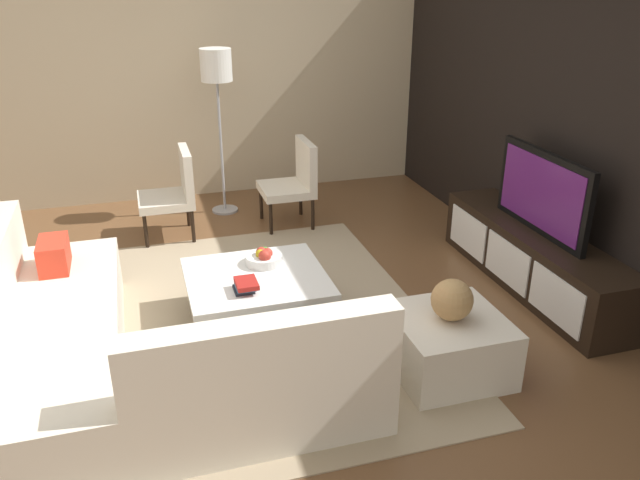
{
  "coord_description": "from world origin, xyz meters",
  "views": [
    {
      "loc": [
        4.02,
        -0.64,
        2.47
      ],
      "look_at": [
        -0.21,
        0.63,
        0.55
      ],
      "focal_mm": 35.54,
      "sensor_mm": 36.0,
      "label": 1
    }
  ],
  "objects_px": {
    "sectional_couch": "(120,352)",
    "accent_chair_near": "(175,189)",
    "fruit_bowl": "(264,257)",
    "coffee_table": "(257,297)",
    "book_stack": "(245,285)",
    "television": "(543,193)",
    "accent_chair_far": "(295,178)",
    "media_console": "(533,259)",
    "ottoman": "(448,345)",
    "decorative_ball": "(452,300)",
    "floor_lamp": "(217,76)"
  },
  "relations": [
    {
      "from": "media_console",
      "to": "television",
      "type": "relative_size",
      "value": 1.87
    },
    {
      "from": "media_console",
      "to": "accent_chair_far",
      "type": "bearing_deg",
      "value": -141.63
    },
    {
      "from": "media_console",
      "to": "sectional_couch",
      "type": "bearing_deg",
      "value": -81.15
    },
    {
      "from": "sectional_couch",
      "to": "decorative_ball",
      "type": "height_order",
      "value": "sectional_couch"
    },
    {
      "from": "ottoman",
      "to": "accent_chair_far",
      "type": "xyz_separation_m",
      "value": [
        -2.82,
        -0.29,
        0.29
      ]
    },
    {
      "from": "sectional_couch",
      "to": "accent_chair_near",
      "type": "xyz_separation_m",
      "value": [
        -2.46,
        0.56,
        0.2
      ]
    },
    {
      "from": "coffee_table",
      "to": "accent_chair_far",
      "type": "bearing_deg",
      "value": 157.07
    },
    {
      "from": "decorative_ball",
      "to": "floor_lamp",
      "type": "bearing_deg",
      "value": -164.47
    },
    {
      "from": "fruit_bowl",
      "to": "media_console",
      "type": "bearing_deg",
      "value": 82.81
    },
    {
      "from": "coffee_table",
      "to": "floor_lamp",
      "type": "distance_m",
      "value": 2.71
    },
    {
      "from": "decorative_ball",
      "to": "book_stack",
      "type": "distance_m",
      "value": 1.42
    },
    {
      "from": "sectional_couch",
      "to": "floor_lamp",
      "type": "xyz_separation_m",
      "value": [
        -3.01,
        1.1,
        1.16
      ]
    },
    {
      "from": "media_console",
      "to": "ottoman",
      "type": "xyz_separation_m",
      "value": [
        0.9,
        -1.23,
        -0.05
      ]
    },
    {
      "from": "sectional_couch",
      "to": "accent_chair_near",
      "type": "distance_m",
      "value": 2.53
    },
    {
      "from": "media_console",
      "to": "ottoman",
      "type": "relative_size",
      "value": 3.02
    },
    {
      "from": "media_console",
      "to": "accent_chair_near",
      "type": "bearing_deg",
      "value": -125.6
    },
    {
      "from": "media_console",
      "to": "sectional_couch",
      "type": "height_order",
      "value": "sectional_couch"
    },
    {
      "from": "floor_lamp",
      "to": "fruit_bowl",
      "type": "bearing_deg",
      "value": -0.57
    },
    {
      "from": "television",
      "to": "book_stack",
      "type": "distance_m",
      "value": 2.45
    },
    {
      "from": "accent_chair_near",
      "to": "coffee_table",
      "type": "bearing_deg",
      "value": 18.09
    },
    {
      "from": "coffee_table",
      "to": "ottoman",
      "type": "relative_size",
      "value": 1.45
    },
    {
      "from": "coffee_table",
      "to": "decorative_ball",
      "type": "distance_m",
      "value": 1.5
    },
    {
      "from": "television",
      "to": "accent_chair_near",
      "type": "xyz_separation_m",
      "value": [
        -1.95,
        -2.72,
        -0.34
      ]
    },
    {
      "from": "accent_chair_far",
      "to": "book_stack",
      "type": "distance_m",
      "value": 2.23
    },
    {
      "from": "media_console",
      "to": "floor_lamp",
      "type": "relative_size",
      "value": 1.23
    },
    {
      "from": "media_console",
      "to": "ottoman",
      "type": "distance_m",
      "value": 1.53
    },
    {
      "from": "floor_lamp",
      "to": "ottoman",
      "type": "relative_size",
      "value": 2.46
    },
    {
      "from": "television",
      "to": "accent_chair_far",
      "type": "height_order",
      "value": "television"
    },
    {
      "from": "accent_chair_near",
      "to": "decorative_ball",
      "type": "relative_size",
      "value": 3.23
    },
    {
      "from": "media_console",
      "to": "accent_chair_far",
      "type": "xyz_separation_m",
      "value": [
        -1.93,
        -1.52,
        0.24
      ]
    },
    {
      "from": "media_console",
      "to": "book_stack",
      "type": "relative_size",
      "value": 10.5
    },
    {
      "from": "ottoman",
      "to": "decorative_ball",
      "type": "distance_m",
      "value": 0.33
    },
    {
      "from": "fruit_bowl",
      "to": "accent_chair_far",
      "type": "bearing_deg",
      "value": 157.8
    },
    {
      "from": "fruit_bowl",
      "to": "accent_chair_far",
      "type": "xyz_separation_m",
      "value": [
        -1.65,
        0.67,
        0.06
      ]
    },
    {
      "from": "book_stack",
      "to": "decorative_ball",
      "type": "bearing_deg",
      "value": 56.59
    },
    {
      "from": "television",
      "to": "coffee_table",
      "type": "height_order",
      "value": "television"
    },
    {
      "from": "accent_chair_near",
      "to": "fruit_bowl",
      "type": "distance_m",
      "value": 1.75
    },
    {
      "from": "media_console",
      "to": "accent_chair_near",
      "type": "distance_m",
      "value": 3.35
    },
    {
      "from": "sectional_couch",
      "to": "coffee_table",
      "type": "relative_size",
      "value": 2.35
    },
    {
      "from": "sectional_couch",
      "to": "decorative_ball",
      "type": "relative_size",
      "value": 8.89
    },
    {
      "from": "coffee_table",
      "to": "book_stack",
      "type": "xyz_separation_m",
      "value": [
        0.22,
        -0.12,
        0.22
      ]
    },
    {
      "from": "fruit_bowl",
      "to": "ottoman",
      "type": "bearing_deg",
      "value": 39.39
    },
    {
      "from": "sectional_couch",
      "to": "coffee_table",
      "type": "bearing_deg",
      "value": 121.89
    },
    {
      "from": "sectional_couch",
      "to": "media_console",
      "type": "bearing_deg",
      "value": 98.85
    },
    {
      "from": "media_console",
      "to": "fruit_bowl",
      "type": "distance_m",
      "value": 2.22
    },
    {
      "from": "sectional_couch",
      "to": "accent_chair_near",
      "type": "bearing_deg",
      "value": 167.22
    },
    {
      "from": "television",
      "to": "fruit_bowl",
      "type": "height_order",
      "value": "television"
    },
    {
      "from": "television",
      "to": "accent_chair_far",
      "type": "xyz_separation_m",
      "value": [
        -1.93,
        -1.52,
        -0.34
      ]
    },
    {
      "from": "media_console",
      "to": "decorative_ball",
      "type": "distance_m",
      "value": 1.55
    },
    {
      "from": "coffee_table",
      "to": "book_stack",
      "type": "distance_m",
      "value": 0.33
    }
  ]
}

